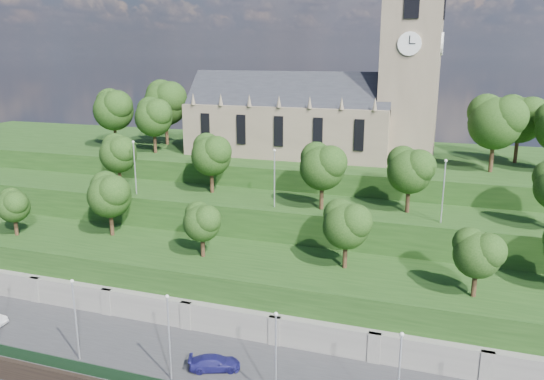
% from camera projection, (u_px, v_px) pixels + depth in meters
% --- Properties ---
extents(promenade, '(160.00, 12.00, 2.00)m').
position_uv_depth(promenade, '(208.00, 372.00, 50.96)').
color(promenade, '#2D2D30').
rests_on(promenade, ground).
extents(retaining_wall, '(160.00, 2.10, 5.00)m').
position_uv_depth(retaining_wall, '(232.00, 328.00, 56.07)').
color(retaining_wall, slate).
rests_on(retaining_wall, ground).
extents(embankment_lower, '(160.00, 12.00, 8.00)m').
position_uv_depth(embankment_lower, '(252.00, 292.00, 61.22)').
color(embankment_lower, '#1A3913').
rests_on(embankment_lower, ground).
extents(embankment_upper, '(160.00, 10.00, 12.00)m').
position_uv_depth(embankment_upper, '(281.00, 244.00, 70.81)').
color(embankment_upper, '#1A3913').
rests_on(embankment_upper, ground).
extents(hilltop, '(160.00, 32.00, 15.00)m').
position_uv_depth(hilltop, '(319.00, 195.00, 89.69)').
color(hilltop, '#1A3913').
rests_on(hilltop, ground).
extents(church, '(38.60, 12.35, 27.60)m').
position_uv_depth(church, '(320.00, 108.00, 82.03)').
color(church, '#70614E').
rests_on(church, hilltop).
extents(trees_lower, '(68.41, 9.00, 8.23)m').
position_uv_depth(trees_lower, '(260.00, 218.00, 59.12)').
color(trees_lower, '#312013').
rests_on(trees_lower, embankment_lower).
extents(trees_upper, '(61.27, 8.51, 8.26)m').
position_uv_depth(trees_upper, '(306.00, 163.00, 66.18)').
color(trees_upper, '#312013').
rests_on(trees_upper, embankment_upper).
extents(trees_hilltop, '(75.37, 16.35, 11.32)m').
position_uv_depth(trees_hilltop, '(310.00, 112.00, 81.44)').
color(trees_hilltop, '#312013').
rests_on(trees_hilltop, hilltop).
extents(lamp_posts_promenade, '(60.36, 0.36, 8.34)m').
position_uv_depth(lamp_posts_promenade, '(169.00, 331.00, 46.94)').
color(lamp_posts_promenade, '#B2B2B7').
rests_on(lamp_posts_promenade, promenade).
extents(lamp_posts_upper, '(40.36, 0.36, 7.38)m').
position_uv_depth(lamp_posts_upper, '(274.00, 174.00, 65.50)').
color(lamp_posts_upper, '#B2B2B7').
rests_on(lamp_posts_upper, embankment_upper).
extents(car_right, '(5.16, 3.58, 1.39)m').
position_uv_depth(car_right, '(215.00, 363.00, 49.42)').
color(car_right, navy).
rests_on(car_right, promenade).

